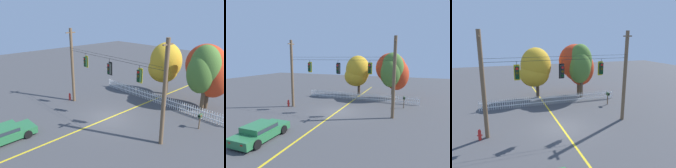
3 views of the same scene
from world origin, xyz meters
The scene contains 13 objects.
ground centered at (0.00, 0.00, 0.00)m, with size 80.00×80.00×0.00m, color #424244.
lane_centerline_stripe centered at (0.00, 0.00, 0.00)m, with size 0.16×36.00×0.01m, color gold.
signal_support_span centered at (0.00, 0.00, 3.98)m, with size 11.83×1.10×7.83m.
traffic_signal_northbound_secondary centered at (-3.38, 0.01, 4.77)m, with size 0.43×0.38×1.41m.
traffic_signal_westbound_side centered at (0.05, 0.01, 4.71)m, with size 0.43×0.38×1.48m.
traffic_signal_eastbound_side centered at (3.43, 0.01, 4.77)m, with size 0.43×0.38×1.41m.
white_picket_fence centered at (0.78, 6.13, 0.53)m, with size 15.16×0.06×1.05m.
autumn_maple_near_fence centered at (-0.47, 9.05, 3.59)m, with size 3.79×3.53×6.12m.
autumn_maple_mid centered at (4.81, 8.76, 3.85)m, with size 4.53×3.39×6.47m.
autumn_oak_far_east centered at (4.72, 7.74, 4.11)m, with size 2.97×2.90×6.52m.
parked_car centered at (-2.58, -8.36, 0.61)m, with size 2.06×4.36×1.15m.
fire_hydrant centered at (-6.27, -0.23, 0.40)m, with size 0.38×0.22×0.82m.
roadside_mailbox centered at (6.62, 4.18, 1.12)m, with size 0.25×0.44×1.37m.
Camera 2 is at (7.34, -18.03, 5.85)m, focal length 29.62 mm.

